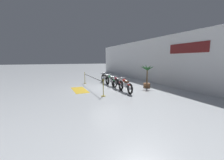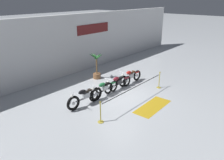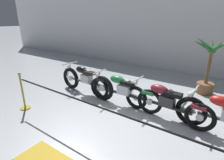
{
  "view_description": "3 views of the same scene",
  "coord_description": "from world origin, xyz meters",
  "px_view_note": "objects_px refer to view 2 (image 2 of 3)",
  "views": [
    {
      "loc": [
        10.96,
        -4.06,
        2.26
      ],
      "look_at": [
        0.06,
        0.42,
        0.6
      ],
      "focal_mm": 24.0,
      "sensor_mm": 36.0,
      "label": 1
    },
    {
      "loc": [
        -8.91,
        -7.13,
        5.35
      ],
      "look_at": [
        0.09,
        0.61,
        0.78
      ],
      "focal_mm": 35.0,
      "sensor_mm": 36.0,
      "label": 2
    },
    {
      "loc": [
        1.78,
        -3.34,
        2.4
      ],
      "look_at": [
        -1.48,
        1.29,
        0.4
      ],
      "focal_mm": 28.0,
      "sensor_mm": 36.0,
      "label": 3
    }
  ],
  "objects_px": {
    "motorcycle_black_0": "(85,97)",
    "motorcycle_green_1": "(104,89)",
    "potted_palm_left_of_row": "(96,66)",
    "motorcycle_red_3": "(130,77)",
    "floor_banner": "(153,106)",
    "stanchion_mid_left": "(159,82)",
    "stanchion_far_left": "(122,98)",
    "motorcycle_maroon_2": "(118,83)"
  },
  "relations": [
    {
      "from": "motorcycle_black_0",
      "to": "motorcycle_red_3",
      "type": "relative_size",
      "value": 1.06
    },
    {
      "from": "stanchion_far_left",
      "to": "stanchion_mid_left",
      "type": "bearing_deg",
      "value": 0.0
    },
    {
      "from": "motorcycle_maroon_2",
      "to": "stanchion_mid_left",
      "type": "relative_size",
      "value": 2.19
    },
    {
      "from": "motorcycle_maroon_2",
      "to": "floor_banner",
      "type": "bearing_deg",
      "value": -100.63
    },
    {
      "from": "motorcycle_red_3",
      "to": "floor_banner",
      "type": "xyz_separation_m",
      "value": [
        -1.84,
        -2.81,
        -0.46
      ]
    },
    {
      "from": "motorcycle_green_1",
      "to": "stanchion_mid_left",
      "type": "height_order",
      "value": "stanchion_mid_left"
    },
    {
      "from": "motorcycle_maroon_2",
      "to": "motorcycle_red_3",
      "type": "distance_m",
      "value": 1.33
    },
    {
      "from": "motorcycle_black_0",
      "to": "motorcycle_maroon_2",
      "type": "distance_m",
      "value": 2.67
    },
    {
      "from": "motorcycle_black_0",
      "to": "potted_palm_left_of_row",
      "type": "bearing_deg",
      "value": 35.98
    },
    {
      "from": "motorcycle_green_1",
      "to": "stanchion_mid_left",
      "type": "relative_size",
      "value": 2.23
    },
    {
      "from": "motorcycle_black_0",
      "to": "stanchion_mid_left",
      "type": "distance_m",
      "value": 4.9
    },
    {
      "from": "motorcycle_red_3",
      "to": "floor_banner",
      "type": "height_order",
      "value": "motorcycle_red_3"
    },
    {
      "from": "motorcycle_green_1",
      "to": "potted_palm_left_of_row",
      "type": "relative_size",
      "value": 1.24
    },
    {
      "from": "motorcycle_green_1",
      "to": "potted_palm_left_of_row",
      "type": "distance_m",
      "value": 3.0
    },
    {
      "from": "motorcycle_black_0",
      "to": "stanchion_mid_left",
      "type": "bearing_deg",
      "value": -21.01
    },
    {
      "from": "motorcycle_maroon_2",
      "to": "stanchion_mid_left",
      "type": "bearing_deg",
      "value": -42.48
    },
    {
      "from": "motorcycle_black_0",
      "to": "stanchion_mid_left",
      "type": "xyz_separation_m",
      "value": [
        4.57,
        -1.76,
        -0.12
      ]
    },
    {
      "from": "stanchion_mid_left",
      "to": "floor_banner",
      "type": "relative_size",
      "value": 0.43
    },
    {
      "from": "potted_palm_left_of_row",
      "to": "stanchion_mid_left",
      "type": "xyz_separation_m",
      "value": [
        1.34,
        -4.1,
        -0.55
      ]
    },
    {
      "from": "motorcycle_maroon_2",
      "to": "motorcycle_red_3",
      "type": "height_order",
      "value": "motorcycle_red_3"
    },
    {
      "from": "motorcycle_green_1",
      "to": "motorcycle_red_3",
      "type": "distance_m",
      "value": 2.56
    },
    {
      "from": "motorcycle_black_0",
      "to": "motorcycle_red_3",
      "type": "distance_m",
      "value": 4.0
    },
    {
      "from": "potted_palm_left_of_row",
      "to": "motorcycle_green_1",
      "type": "bearing_deg",
      "value": -127.34
    },
    {
      "from": "potted_palm_left_of_row",
      "to": "stanchion_far_left",
      "type": "relative_size",
      "value": 0.36
    },
    {
      "from": "floor_banner",
      "to": "motorcycle_maroon_2",
      "type": "bearing_deg",
      "value": 78.08
    },
    {
      "from": "motorcycle_black_0",
      "to": "floor_banner",
      "type": "xyz_separation_m",
      "value": [
        2.15,
        -2.77,
        -0.47
      ]
    },
    {
      "from": "motorcycle_black_0",
      "to": "motorcycle_green_1",
      "type": "relative_size",
      "value": 0.98
    },
    {
      "from": "motorcycle_red_3",
      "to": "stanchion_far_left",
      "type": "distance_m",
      "value": 3.65
    },
    {
      "from": "floor_banner",
      "to": "stanchion_far_left",
      "type": "bearing_deg",
      "value": 141.42
    },
    {
      "from": "stanchion_far_left",
      "to": "floor_banner",
      "type": "height_order",
      "value": "stanchion_far_left"
    },
    {
      "from": "motorcycle_maroon_2",
      "to": "potted_palm_left_of_row",
      "type": "xyz_separation_m",
      "value": [
        0.56,
        2.36,
        0.45
      ]
    },
    {
      "from": "motorcycle_red_3",
      "to": "stanchion_far_left",
      "type": "xyz_separation_m",
      "value": [
        -3.17,
        -1.8,
        0.2
      ]
    },
    {
      "from": "motorcycle_black_0",
      "to": "stanchion_mid_left",
      "type": "relative_size",
      "value": 2.19
    },
    {
      "from": "floor_banner",
      "to": "motorcycle_green_1",
      "type": "bearing_deg",
      "value": 103.29
    },
    {
      "from": "motorcycle_black_0",
      "to": "potted_palm_left_of_row",
      "type": "xyz_separation_m",
      "value": [
        3.23,
        2.35,
        0.43
      ]
    },
    {
      "from": "potted_palm_left_of_row",
      "to": "stanchion_far_left",
      "type": "xyz_separation_m",
      "value": [
        -2.41,
        -4.1,
        -0.24
      ]
    },
    {
      "from": "potted_palm_left_of_row",
      "to": "motorcycle_red_3",
      "type": "bearing_deg",
      "value": -71.74
    },
    {
      "from": "stanchion_mid_left",
      "to": "motorcycle_red_3",
      "type": "bearing_deg",
      "value": 107.89
    },
    {
      "from": "motorcycle_green_1",
      "to": "motorcycle_maroon_2",
      "type": "relative_size",
      "value": 1.02
    },
    {
      "from": "motorcycle_black_0",
      "to": "motorcycle_green_1",
      "type": "xyz_separation_m",
      "value": [
        1.43,
        -0.01,
        -0.01
      ]
    },
    {
      "from": "motorcycle_green_1",
      "to": "floor_banner",
      "type": "distance_m",
      "value": 2.89
    },
    {
      "from": "stanchion_far_left",
      "to": "potted_palm_left_of_row",
      "type": "bearing_deg",
      "value": 59.57
    }
  ]
}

